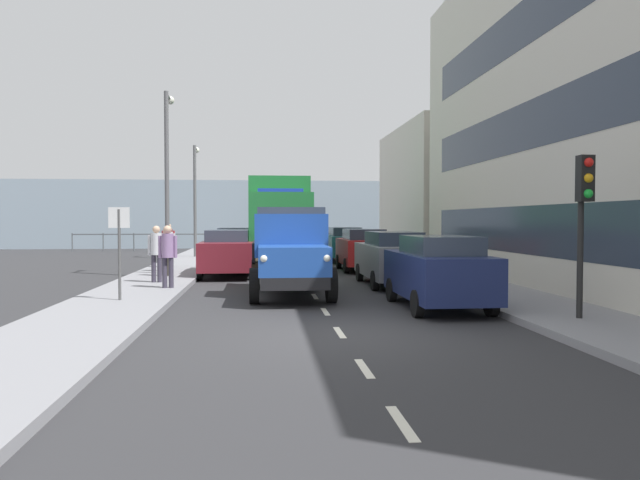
% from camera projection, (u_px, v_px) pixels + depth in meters
% --- Properties ---
extents(ground_plane, '(80.00, 80.00, 0.00)m').
position_uv_depth(ground_plane, '(302.00, 278.00, 21.77)').
color(ground_plane, '#2D2D30').
extents(sidewalk_left, '(2.52, 40.37, 0.15)m').
position_uv_depth(sidewalk_left, '(434.00, 274.00, 22.24)').
color(sidewalk_left, gray).
rests_on(sidewalk_left, ground_plane).
extents(sidewalk_right, '(2.52, 40.37, 0.15)m').
position_uv_depth(sidewalk_right, '(164.00, 277.00, 21.30)').
color(sidewalk_right, gray).
rests_on(sidewalk_right, ground_plane).
extents(road_centreline_markings, '(0.12, 37.05, 0.01)m').
position_uv_depth(road_centreline_markings, '(302.00, 278.00, 21.43)').
color(road_centreline_markings, silver).
rests_on(road_centreline_markings, ground_plane).
extents(building_far_block, '(6.72, 10.69, 7.24)m').
position_uv_depth(building_far_block, '(456.00, 193.00, 33.91)').
color(building_far_block, beige).
rests_on(building_far_block, ground_plane).
extents(sea_horizon, '(80.00, 0.80, 5.00)m').
position_uv_depth(sea_horizon, '(281.00, 214.00, 44.75)').
color(sea_horizon, '#8C9EAD').
rests_on(sea_horizon, ground_plane).
extents(seawall_railing, '(28.08, 0.08, 1.20)m').
position_uv_depth(seawall_railing, '(283.00, 237.00, 41.23)').
color(seawall_railing, '#4C5156').
rests_on(seawall_railing, ground_plane).
extents(truck_vintage_blue, '(2.17, 5.64, 2.43)m').
position_uv_depth(truck_vintage_blue, '(291.00, 254.00, 16.30)').
color(truck_vintage_blue, black).
rests_on(truck_vintage_blue, ground_plane).
extents(lorry_cargo_green, '(2.58, 8.20, 3.87)m').
position_uv_depth(lorry_cargo_green, '(278.00, 220.00, 25.97)').
color(lorry_cargo_green, '#1E7033').
rests_on(lorry_cargo_green, ground_plane).
extents(car_navy_kerbside_near, '(1.82, 4.12, 1.72)m').
position_uv_depth(car_navy_kerbside_near, '(438.00, 271.00, 14.14)').
color(car_navy_kerbside_near, navy).
rests_on(car_navy_kerbside_near, ground_plane).
extents(car_grey_kerbside_1, '(1.80, 4.52, 1.72)m').
position_uv_depth(car_grey_kerbside_1, '(392.00, 257.00, 19.13)').
color(car_grey_kerbside_1, slate).
rests_on(car_grey_kerbside_1, ground_plane).
extents(car_red_kerbside_2, '(1.88, 3.85, 1.72)m').
position_uv_depth(car_red_kerbside_2, '(363.00, 249.00, 24.62)').
color(car_red_kerbside_2, '#B21E1E').
rests_on(car_red_kerbside_2, ground_plane).
extents(car_teal_kerbside_3, '(1.81, 4.31, 1.72)m').
position_uv_depth(car_teal_kerbside_3, '(344.00, 244.00, 30.34)').
color(car_teal_kerbside_3, '#1E6670').
rests_on(car_teal_kerbside_3, ground_plane).
extents(car_maroon_oppositeside_0, '(1.95, 4.15, 1.72)m').
position_uv_depth(car_maroon_oppositeside_0, '(228.00, 252.00, 22.14)').
color(car_maroon_oppositeside_0, maroon).
rests_on(car_maroon_oppositeside_0, ground_plane).
extents(car_white_oppositeside_1, '(1.86, 4.19, 1.72)m').
position_uv_depth(car_white_oppositeside_1, '(235.00, 246.00, 27.76)').
color(car_white_oppositeside_1, white).
rests_on(car_white_oppositeside_1, ground_plane).
extents(pedestrian_by_lamp, '(0.53, 0.34, 1.79)m').
position_uv_depth(pedestrian_by_lamp, '(168.00, 251.00, 17.14)').
color(pedestrian_by_lamp, '#383342').
rests_on(pedestrian_by_lamp, sidewalk_right).
extents(pedestrian_strolling, '(0.53, 0.34, 1.76)m').
position_uv_depth(pedestrian_strolling, '(156.00, 249.00, 18.67)').
color(pedestrian_strolling, '#383342').
rests_on(pedestrian_strolling, sidewalk_right).
extents(pedestrian_in_dark_coat, '(0.53, 0.34, 1.64)m').
position_uv_depth(pedestrian_in_dark_coat, '(166.00, 248.00, 20.75)').
color(pedestrian_in_dark_coat, '#4C473D').
rests_on(pedestrian_in_dark_coat, sidewalk_right).
extents(pedestrian_couple_b, '(0.53, 0.34, 1.72)m').
position_uv_depth(pedestrian_couple_b, '(168.00, 244.00, 22.62)').
color(pedestrian_couple_b, black).
rests_on(pedestrian_couple_b, sidewalk_right).
extents(pedestrian_couple_a, '(0.53, 0.34, 1.80)m').
position_uv_depth(pedestrian_couple_a, '(168.00, 241.00, 24.56)').
color(pedestrian_couple_a, '#383342').
rests_on(pedestrian_couple_a, sidewalk_right).
extents(traffic_light_near, '(0.28, 0.41, 3.20)m').
position_uv_depth(traffic_light_near, '(584.00, 201.00, 11.71)').
color(traffic_light_near, black).
rests_on(traffic_light_near, sidewalk_left).
extents(lamp_post_promenade, '(0.32, 1.14, 6.58)m').
position_uv_depth(lamp_post_promenade, '(167.00, 166.00, 21.78)').
color(lamp_post_promenade, '#59595B').
rests_on(lamp_post_promenade, sidewalk_right).
extents(lamp_post_far, '(0.32, 1.14, 5.88)m').
position_uv_depth(lamp_post_far, '(195.00, 190.00, 31.86)').
color(lamp_post_far, '#59595B').
rests_on(lamp_post_far, sidewalk_right).
extents(street_sign, '(0.50, 0.07, 2.25)m').
position_uv_depth(street_sign, '(119.00, 237.00, 14.52)').
color(street_sign, '#4C4C4C').
rests_on(street_sign, sidewalk_right).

